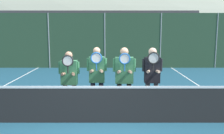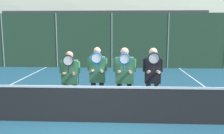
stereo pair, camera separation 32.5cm
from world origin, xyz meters
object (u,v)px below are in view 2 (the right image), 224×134
(player_center_left, at_px, (97,75))
(player_rightmost, at_px, (153,75))
(car_far_left, at_px, (23,49))
(car_left_of_center, at_px, (91,50))
(car_center, at_px, (161,49))
(player_center_right, at_px, (124,75))
(player_leftmost, at_px, (70,77))

(player_center_left, distance_m, player_rightmost, 1.53)
(player_center_left, distance_m, car_far_left, 12.25)
(car_left_of_center, height_order, car_center, car_center)
(player_rightmost, distance_m, car_left_of_center, 11.05)
(car_far_left, bearing_deg, car_center, 1.99)
(player_center_left, height_order, player_center_right, player_center_right)
(player_center_right, xyz_separation_m, player_rightmost, (0.77, 0.08, -0.01))
(player_center_left, height_order, player_rightmost, player_center_left)
(player_center_right, xyz_separation_m, car_left_of_center, (-2.35, 10.68, -0.23))
(player_center_left, distance_m, car_left_of_center, 10.67)
(car_center, bearing_deg, player_leftmost, -110.69)
(player_rightmost, distance_m, car_far_left, 13.15)
(player_rightmost, height_order, car_left_of_center, player_rightmost)
(player_leftmost, bearing_deg, player_center_right, -2.78)
(player_leftmost, bearing_deg, car_far_left, 118.11)
(player_leftmost, relative_size, car_center, 0.41)
(player_rightmost, height_order, car_center, car_center)
(car_left_of_center, bearing_deg, player_leftmost, -85.52)
(player_leftmost, distance_m, player_rightmost, 2.29)
(player_center_left, xyz_separation_m, car_center, (3.34, 10.80, -0.14))
(player_leftmost, distance_m, car_far_left, 11.92)
(player_leftmost, distance_m, car_center, 11.60)
(car_far_left, bearing_deg, player_center_right, -56.03)
(player_center_right, xyz_separation_m, car_center, (2.58, 10.92, -0.17))
(player_rightmost, height_order, car_far_left, car_far_left)
(player_leftmost, height_order, car_center, car_center)
(player_leftmost, height_order, car_left_of_center, player_leftmost)
(player_rightmost, bearing_deg, player_leftmost, -179.84)
(player_rightmost, bearing_deg, player_center_left, 178.23)
(player_center_right, height_order, car_center, car_center)
(player_center_left, bearing_deg, car_far_left, 121.37)
(player_leftmost, xyz_separation_m, player_center_left, (0.76, 0.05, 0.05))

